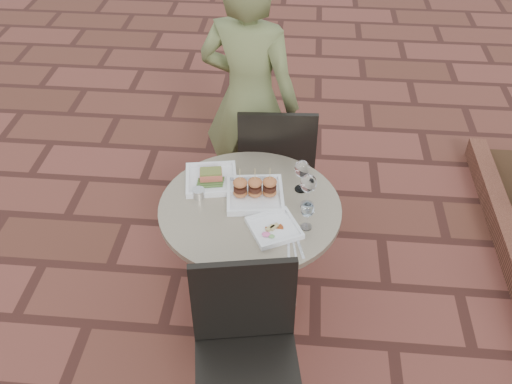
# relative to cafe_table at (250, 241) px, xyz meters

# --- Properties ---
(ground) EXTENTS (60.00, 60.00, 0.00)m
(ground) POSITION_rel_cafe_table_xyz_m (-0.05, -0.24, -0.48)
(ground) COLOR #5C2B24
(ground) RESTS_ON ground
(cafe_table) EXTENTS (0.90, 0.90, 0.73)m
(cafe_table) POSITION_rel_cafe_table_xyz_m (0.00, 0.00, 0.00)
(cafe_table) COLOR gray
(cafe_table) RESTS_ON ground
(chair_far) EXTENTS (0.46, 0.46, 0.93)m
(chair_far) POSITION_rel_cafe_table_xyz_m (0.09, 0.64, 0.07)
(chair_far) COLOR black
(chair_far) RESTS_ON ground
(chair_near) EXTENTS (0.51, 0.51, 0.93)m
(chair_near) POSITION_rel_cafe_table_xyz_m (0.05, -0.67, 0.07)
(chair_near) COLOR black
(chair_near) RESTS_ON ground
(diner) EXTENTS (0.70, 0.55, 1.67)m
(diner) POSITION_rel_cafe_table_xyz_m (-0.08, 0.80, 0.35)
(diner) COLOR #5F6839
(diner) RESTS_ON ground
(plate_salmon) EXTENTS (0.30, 0.30, 0.07)m
(plate_salmon) POSITION_rel_cafe_table_xyz_m (-0.22, 0.17, 0.27)
(plate_salmon) COLOR white
(plate_salmon) RESTS_ON cafe_table
(plate_sliders) EXTENTS (0.31, 0.31, 0.18)m
(plate_sliders) POSITION_rel_cafe_table_xyz_m (0.02, 0.07, 0.29)
(plate_sliders) COLOR white
(plate_sliders) RESTS_ON cafe_table
(plate_tuna) EXTENTS (0.29, 0.29, 0.03)m
(plate_tuna) POSITION_rel_cafe_table_xyz_m (0.13, -0.16, 0.26)
(plate_tuna) COLOR white
(plate_tuna) RESTS_ON cafe_table
(wine_glass_right) EXTENTS (0.06, 0.06, 0.15)m
(wine_glass_right) POSITION_rel_cafe_table_xyz_m (0.28, -0.13, 0.35)
(wine_glass_right) COLOR white
(wine_glass_right) RESTS_ON cafe_table
(wine_glass_mid) EXTENTS (0.08, 0.08, 0.18)m
(wine_glass_mid) POSITION_rel_cafe_table_xyz_m (0.25, 0.15, 0.37)
(wine_glass_mid) COLOR white
(wine_glass_mid) RESTS_ON cafe_table
(wine_glass_far) EXTENTS (0.08, 0.08, 0.19)m
(wine_glass_far) POSITION_rel_cafe_table_xyz_m (0.28, 0.03, 0.38)
(wine_glass_far) COLOR white
(wine_glass_far) RESTS_ON cafe_table
(steel_ramekin) EXTENTS (0.07, 0.07, 0.05)m
(steel_ramekin) POSITION_rel_cafe_table_xyz_m (-0.26, 0.04, 0.27)
(steel_ramekin) COLOR silver
(steel_ramekin) RESTS_ON cafe_table
(cutlery_set) EXTENTS (0.12, 0.21, 0.00)m
(cutlery_set) POSITION_rel_cafe_table_xyz_m (0.23, -0.26, 0.25)
(cutlery_set) COLOR silver
(cutlery_set) RESTS_ON cafe_table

